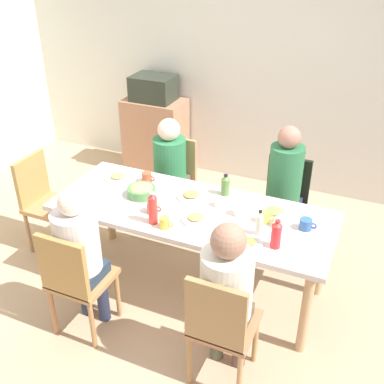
{
  "coord_description": "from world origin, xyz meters",
  "views": [
    {
      "loc": [
        1.22,
        -2.8,
        2.66
      ],
      "look_at": [
        0.0,
        0.0,
        0.91
      ],
      "focal_mm": 43.8,
      "sensor_mm": 36.0,
      "label": 1
    }
  ],
  "objects_px": {
    "chair_2": "(174,178)",
    "person_3": "(284,183)",
    "dining_table": "(192,218)",
    "microwave": "(154,88)",
    "cup_1": "(282,222)",
    "plate_3": "(248,243)",
    "cup_7": "(240,210)",
    "plate_1": "(191,196)",
    "cup_5": "(265,217)",
    "chair_3": "(284,202)",
    "bowl_0": "(141,191)",
    "plate_4": "(118,177)",
    "bottle_2": "(225,185)",
    "chair_4": "(43,198)",
    "cup_6": "(165,223)",
    "cup_0": "(220,202)",
    "cup_3": "(147,178)",
    "person_2": "(169,165)",
    "bottle_0": "(259,224)",
    "person_1": "(227,289)",
    "cup_4": "(306,224)",
    "bottle_1": "(276,235)",
    "chair_0": "(75,278)",
    "side_cabinet": "(156,136)",
    "bottle_3": "(153,209)",
    "person_0": "(79,248)",
    "plate_2": "(196,218)",
    "plate_0": "(274,212)",
    "cup_2": "(153,208)",
    "chair_1": "(221,324)"
  },
  "relations": [
    {
      "from": "plate_3",
      "to": "cup_7",
      "type": "xyz_separation_m",
      "value": [
        -0.17,
        0.33,
        0.03
      ]
    },
    {
      "from": "dining_table",
      "to": "cup_6",
      "type": "height_order",
      "value": "cup_6"
    },
    {
      "from": "dining_table",
      "to": "chair_0",
      "type": "relative_size",
      "value": 2.42
    },
    {
      "from": "plate_4",
      "to": "bottle_2",
      "type": "xyz_separation_m",
      "value": [
        0.94,
        0.11,
        0.07
      ]
    },
    {
      "from": "person_0",
      "to": "bottle_1",
      "type": "xyz_separation_m",
      "value": [
        1.26,
        0.49,
        0.15
      ]
    },
    {
      "from": "chair_4",
      "to": "plate_3",
      "type": "bearing_deg",
      "value": -7.63
    },
    {
      "from": "chair_1",
      "to": "cup_6",
      "type": "bearing_deg",
      "value": 141.8
    },
    {
      "from": "dining_table",
      "to": "plate_4",
      "type": "height_order",
      "value": "plate_4"
    },
    {
      "from": "cup_1",
      "to": "cup_6",
      "type": "bearing_deg",
      "value": -156.12
    },
    {
      "from": "person_1",
      "to": "bottle_2",
      "type": "height_order",
      "value": "person_1"
    },
    {
      "from": "dining_table",
      "to": "microwave",
      "type": "xyz_separation_m",
      "value": [
        -1.26,
        1.79,
        0.36
      ]
    },
    {
      "from": "cup_5",
      "to": "microwave",
      "type": "relative_size",
      "value": 0.23
    },
    {
      "from": "chair_4",
      "to": "cup_5",
      "type": "bearing_deg",
      "value": 1.32
    },
    {
      "from": "plate_0",
      "to": "cup_5",
      "type": "bearing_deg",
      "value": -104.8
    },
    {
      "from": "person_2",
      "to": "bottle_0",
      "type": "xyz_separation_m",
      "value": [
        1.11,
        -0.84,
        0.15
      ]
    },
    {
      "from": "plate_3",
      "to": "bottle_1",
      "type": "height_order",
      "value": "bottle_1"
    },
    {
      "from": "plate_0",
      "to": "cup_4",
      "type": "height_order",
      "value": "cup_4"
    },
    {
      "from": "person_3",
      "to": "cup_5",
      "type": "distance_m",
      "value": 0.67
    },
    {
      "from": "person_0",
      "to": "cup_4",
      "type": "xyz_separation_m",
      "value": [
        1.4,
        0.79,
        0.09
      ]
    },
    {
      "from": "bottle_3",
      "to": "cup_2",
      "type": "bearing_deg",
      "value": 119.93
    },
    {
      "from": "cup_6",
      "to": "side_cabinet",
      "type": "distance_m",
      "value": 2.44
    },
    {
      "from": "dining_table",
      "to": "bowl_0",
      "type": "xyz_separation_m",
      "value": [
        -0.45,
        0.03,
        0.13
      ]
    },
    {
      "from": "chair_3",
      "to": "bowl_0",
      "type": "height_order",
      "value": "chair_3"
    },
    {
      "from": "cup_4",
      "to": "bottle_2",
      "type": "xyz_separation_m",
      "value": [
        -0.7,
        0.23,
        0.04
      ]
    },
    {
      "from": "person_1",
      "to": "cup_1",
      "type": "relative_size",
      "value": 11.18
    },
    {
      "from": "plate_2",
      "to": "person_1",
      "type": "bearing_deg",
      "value": -51.88
    },
    {
      "from": "cup_2",
      "to": "side_cabinet",
      "type": "bearing_deg",
      "value": 117.26
    },
    {
      "from": "chair_2",
      "to": "microwave",
      "type": "bearing_deg",
      "value": 125.98
    },
    {
      "from": "person_1",
      "to": "cup_6",
      "type": "bearing_deg",
      "value": 147.26
    },
    {
      "from": "chair_4",
      "to": "plate_4",
      "type": "relative_size",
      "value": 3.96
    },
    {
      "from": "plate_1",
      "to": "cup_5",
      "type": "bearing_deg",
      "value": -9.97
    },
    {
      "from": "person_2",
      "to": "plate_1",
      "type": "relative_size",
      "value": 5.05
    },
    {
      "from": "cup_0",
      "to": "cup_3",
      "type": "distance_m",
      "value": 0.71
    },
    {
      "from": "plate_2",
      "to": "bottle_2",
      "type": "bearing_deg",
      "value": 81.18
    },
    {
      "from": "person_3",
      "to": "cup_1",
      "type": "distance_m",
      "value": 0.71
    },
    {
      "from": "plate_3",
      "to": "microwave",
      "type": "bearing_deg",
      "value": 131.1
    },
    {
      "from": "person_3",
      "to": "cup_4",
      "type": "relative_size",
      "value": 10.06
    },
    {
      "from": "bottle_3",
      "to": "cup_0",
      "type": "bearing_deg",
      "value": 48.69
    },
    {
      "from": "chair_1",
      "to": "plate_2",
      "type": "height_order",
      "value": "chair_1"
    },
    {
      "from": "chair_0",
      "to": "plate_4",
      "type": "height_order",
      "value": "chair_0"
    },
    {
      "from": "plate_1",
      "to": "bottle_1",
      "type": "xyz_separation_m",
      "value": [
        0.79,
        -0.38,
        0.09
      ]
    },
    {
      "from": "cup_2",
      "to": "cup_7",
      "type": "xyz_separation_m",
      "value": [
        0.62,
        0.23,
        0.0
      ]
    },
    {
      "from": "plate_0",
      "to": "cup_1",
      "type": "distance_m",
      "value": 0.19
    },
    {
      "from": "chair_3",
      "to": "bottle_0",
      "type": "height_order",
      "value": "bottle_0"
    },
    {
      "from": "cup_1",
      "to": "bottle_3",
      "type": "distance_m",
      "value": 0.93
    },
    {
      "from": "cup_2",
      "to": "cup_4",
      "type": "relative_size",
      "value": 0.93
    },
    {
      "from": "chair_2",
      "to": "plate_4",
      "type": "xyz_separation_m",
      "value": [
        -0.24,
        -0.6,
        0.26
      ]
    },
    {
      "from": "chair_2",
      "to": "person_3",
      "type": "relative_size",
      "value": 0.72
    },
    {
      "from": "chair_2",
      "to": "bottle_1",
      "type": "distance_m",
      "value": 1.66
    },
    {
      "from": "cup_3",
      "to": "microwave",
      "type": "xyz_separation_m",
      "value": [
        -0.74,
        1.55,
        0.24
      ]
    }
  ]
}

